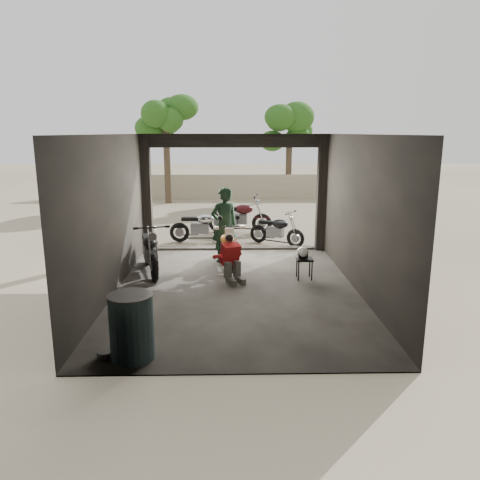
{
  "coord_description": "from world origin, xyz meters",
  "views": [
    {
      "loc": [
        -0.13,
        -9.3,
        3.24
      ],
      "look_at": [
        0.09,
        0.6,
        0.95
      ],
      "focal_mm": 35.0,
      "sensor_mm": 36.0,
      "label": 1
    }
  ],
  "objects_px": {
    "outside_bike_a": "(201,224)",
    "sign_post": "(369,201)",
    "outside_bike_c": "(277,228)",
    "helmet": "(303,253)",
    "mechanic": "(232,260)",
    "oil_drum": "(132,328)",
    "rider": "(224,225)",
    "outside_bike_b": "(240,214)",
    "stool": "(304,262)",
    "main_bike": "(226,244)",
    "left_bike": "(150,248)"
  },
  "relations": [
    {
      "from": "main_bike",
      "to": "stool",
      "type": "bearing_deg",
      "value": -41.92
    },
    {
      "from": "stool",
      "to": "helmet",
      "type": "xyz_separation_m",
      "value": [
        -0.04,
        0.02,
        0.2
      ]
    },
    {
      "from": "outside_bike_b",
      "to": "oil_drum",
      "type": "bearing_deg",
      "value": 177.95
    },
    {
      "from": "sign_post",
      "to": "outside_bike_b",
      "type": "bearing_deg",
      "value": 149.57
    },
    {
      "from": "left_bike",
      "to": "mechanic",
      "type": "relative_size",
      "value": 1.77
    },
    {
      "from": "mechanic",
      "to": "sign_post",
      "type": "height_order",
      "value": "sign_post"
    },
    {
      "from": "main_bike",
      "to": "left_bike",
      "type": "distance_m",
      "value": 1.85
    },
    {
      "from": "outside_bike_b",
      "to": "helmet",
      "type": "xyz_separation_m",
      "value": [
        1.3,
        -5.05,
        -0.0
      ]
    },
    {
      "from": "outside_bike_a",
      "to": "rider",
      "type": "height_order",
      "value": "rider"
    },
    {
      "from": "helmet",
      "to": "rider",
      "type": "bearing_deg",
      "value": 117.12
    },
    {
      "from": "stool",
      "to": "oil_drum",
      "type": "bearing_deg",
      "value": -129.62
    },
    {
      "from": "outside_bike_b",
      "to": "stool",
      "type": "height_order",
      "value": "outside_bike_b"
    },
    {
      "from": "stool",
      "to": "outside_bike_a",
      "type": "bearing_deg",
      "value": 124.0
    },
    {
      "from": "outside_bike_c",
      "to": "rider",
      "type": "xyz_separation_m",
      "value": [
        -1.5,
        -1.82,
        0.45
      ]
    },
    {
      "from": "outside_bike_c",
      "to": "mechanic",
      "type": "height_order",
      "value": "outside_bike_c"
    },
    {
      "from": "main_bike",
      "to": "sign_post",
      "type": "height_order",
      "value": "sign_post"
    },
    {
      "from": "main_bike",
      "to": "outside_bike_a",
      "type": "bearing_deg",
      "value": 96.7
    },
    {
      "from": "left_bike",
      "to": "sign_post",
      "type": "bearing_deg",
      "value": -4.3
    },
    {
      "from": "main_bike",
      "to": "sign_post",
      "type": "bearing_deg",
      "value": -0.19
    },
    {
      "from": "helmet",
      "to": "oil_drum",
      "type": "bearing_deg",
      "value": -152.31
    },
    {
      "from": "rider",
      "to": "stool",
      "type": "height_order",
      "value": "rider"
    },
    {
      "from": "rider",
      "to": "left_bike",
      "type": "bearing_deg",
      "value": 4.25
    },
    {
      "from": "outside_bike_c",
      "to": "helmet",
      "type": "height_order",
      "value": "outside_bike_c"
    },
    {
      "from": "left_bike",
      "to": "outside_bike_b",
      "type": "bearing_deg",
      "value": 47.93
    },
    {
      "from": "outside_bike_c",
      "to": "sign_post",
      "type": "relative_size",
      "value": 0.66
    },
    {
      "from": "main_bike",
      "to": "oil_drum",
      "type": "xyz_separation_m",
      "value": [
        -1.32,
        -4.85,
        -0.07
      ]
    },
    {
      "from": "outside_bike_a",
      "to": "sign_post",
      "type": "bearing_deg",
      "value": -113.66
    },
    {
      "from": "helmet",
      "to": "outside_bike_c",
      "type": "bearing_deg",
      "value": 71.22
    },
    {
      "from": "outside_bike_a",
      "to": "rider",
      "type": "relative_size",
      "value": 0.87
    },
    {
      "from": "left_bike",
      "to": "mechanic",
      "type": "distance_m",
      "value": 2.08
    },
    {
      "from": "rider",
      "to": "mechanic",
      "type": "xyz_separation_m",
      "value": [
        0.19,
        -1.67,
        -0.45
      ]
    },
    {
      "from": "main_bike",
      "to": "rider",
      "type": "height_order",
      "value": "rider"
    },
    {
      "from": "oil_drum",
      "to": "sign_post",
      "type": "height_order",
      "value": "sign_post"
    },
    {
      "from": "outside_bike_c",
      "to": "helmet",
      "type": "relative_size",
      "value": 5.36
    },
    {
      "from": "oil_drum",
      "to": "sign_post",
      "type": "bearing_deg",
      "value": 47.6
    },
    {
      "from": "outside_bike_a",
      "to": "outside_bike_b",
      "type": "bearing_deg",
      "value": -40.46
    },
    {
      "from": "outside_bike_a",
      "to": "sign_post",
      "type": "xyz_separation_m",
      "value": [
        4.41,
        -2.02,
        0.97
      ]
    },
    {
      "from": "outside_bike_b",
      "to": "stool",
      "type": "bearing_deg",
      "value": -156.04
    },
    {
      "from": "left_bike",
      "to": "mechanic",
      "type": "xyz_separation_m",
      "value": [
        1.92,
        -0.78,
        -0.1
      ]
    },
    {
      "from": "mechanic",
      "to": "left_bike",
      "type": "bearing_deg",
      "value": 132.85
    },
    {
      "from": "outside_bike_b",
      "to": "stool",
      "type": "relative_size",
      "value": 3.74
    },
    {
      "from": "outside_bike_b",
      "to": "helmet",
      "type": "height_order",
      "value": "outside_bike_b"
    },
    {
      "from": "outside_bike_b",
      "to": "stool",
      "type": "distance_m",
      "value": 5.25
    },
    {
      "from": "left_bike",
      "to": "sign_post",
      "type": "height_order",
      "value": "sign_post"
    },
    {
      "from": "outside_bike_c",
      "to": "helmet",
      "type": "bearing_deg",
      "value": -143.44
    },
    {
      "from": "outside_bike_b",
      "to": "sign_post",
      "type": "height_order",
      "value": "sign_post"
    },
    {
      "from": "outside_bike_c",
      "to": "sign_post",
      "type": "xyz_separation_m",
      "value": [
        2.19,
        -1.58,
        1.02
      ]
    },
    {
      "from": "outside_bike_a",
      "to": "helmet",
      "type": "height_order",
      "value": "outside_bike_a"
    },
    {
      "from": "stool",
      "to": "sign_post",
      "type": "distance_m",
      "value": 2.78
    },
    {
      "from": "outside_bike_b",
      "to": "outside_bike_c",
      "type": "distance_m",
      "value": 2.06
    }
  ]
}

